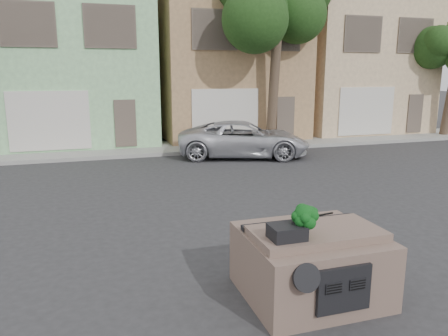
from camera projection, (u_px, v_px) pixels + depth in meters
name	position (u px, v px, depth m)	size (l,w,h in m)	color
ground_plane	(243.00, 230.00, 9.58)	(120.00, 120.00, 0.00)	#303033
sidewalk	(162.00, 148.00, 19.34)	(40.00, 3.00, 0.15)	gray
townhouse_mint	(74.00, 64.00, 21.24)	(7.20, 8.20, 7.55)	#97D495
townhouse_tan	(221.00, 65.00, 23.45)	(7.20, 8.20, 7.55)	#A78058
townhouse_beige	(343.00, 65.00, 25.66)	(7.20, 8.20, 7.55)	#D6B58C
silver_pickup	(244.00, 157.00, 17.82)	(2.42, 5.25, 1.46)	silver
tree_near	(274.00, 52.00, 19.27)	(4.40, 4.00, 8.50)	#1E3E15
car_dashboard	(310.00, 261.00, 6.67)	(2.00, 1.80, 1.12)	brown
instrument_hump	(287.00, 232.00, 6.03)	(0.48, 0.38, 0.20)	black
wiper_arm	(316.00, 216.00, 6.98)	(0.70, 0.03, 0.02)	black
broccoli	(305.00, 221.00, 6.08)	(0.39, 0.39, 0.48)	#0B3910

